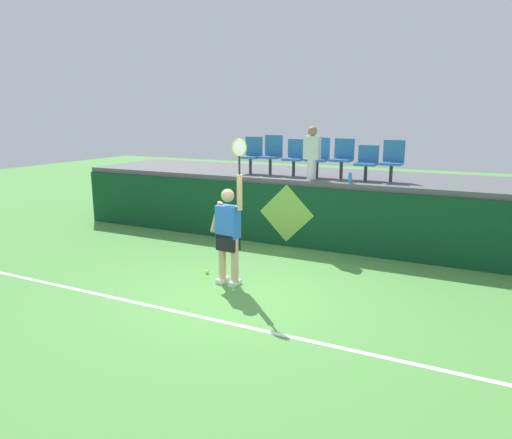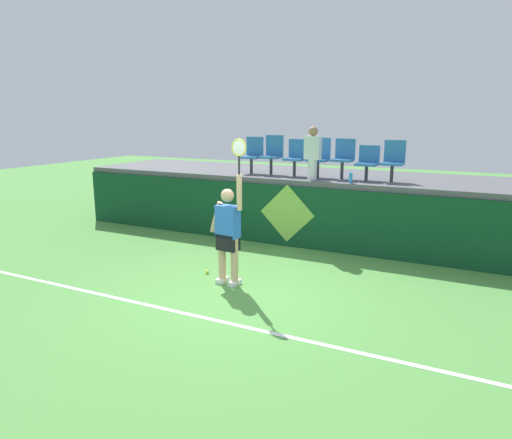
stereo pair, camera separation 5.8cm
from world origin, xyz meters
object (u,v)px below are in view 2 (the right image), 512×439
(spectator_0, at_px, (313,152))
(stadium_chair_6, at_px, (393,159))
(stadium_chair_4, at_px, (344,156))
(stadium_chair_3, at_px, (319,156))
(stadium_chair_5, at_px, (368,161))
(tennis_player, at_px, (228,232))
(stadium_chair_2, at_px, (296,156))
(stadium_chair_1, at_px, (273,153))
(tennis_ball, at_px, (207,272))
(stadium_chair_0, at_px, (253,153))
(water_bottle, at_px, (351,178))

(spectator_0, bearing_deg, stadium_chair_6, 14.59)
(stadium_chair_4, bearing_deg, stadium_chair_3, 179.61)
(stadium_chair_5, height_order, stadium_chair_6, stadium_chair_6)
(tennis_player, xyz_separation_m, stadium_chair_4, (0.91, 3.45, 1.03))
(tennis_player, bearing_deg, stadium_chair_2, 93.40)
(stadium_chair_4, distance_m, stadium_chair_6, 1.07)
(tennis_player, xyz_separation_m, stadium_chair_6, (1.98, 3.45, 1.01))
(tennis_player, xyz_separation_m, stadium_chair_5, (1.45, 3.44, 0.95))
(tennis_player, distance_m, stadium_chair_3, 3.62)
(stadium_chair_3, bearing_deg, stadium_chair_1, 179.95)
(tennis_ball, xyz_separation_m, stadium_chair_0, (-0.70, 3.18, 1.90))
(stadium_chair_1, bearing_deg, spectator_0, -20.32)
(tennis_player, bearing_deg, tennis_ball, 155.89)
(tennis_player, distance_m, spectator_0, 3.25)
(stadium_chair_1, xyz_separation_m, stadium_chair_4, (1.71, -0.00, -0.02))
(tennis_player, xyz_separation_m, stadium_chair_2, (-0.20, 3.45, 1.00))
(stadium_chair_6, bearing_deg, tennis_ball, -129.21)
(stadium_chair_3, relative_size, spectator_0, 0.77)
(stadium_chair_5, bearing_deg, stadium_chair_6, 0.98)
(stadium_chair_1, bearing_deg, tennis_player, -77.08)
(stadium_chair_2, height_order, spectator_0, spectator_0)
(tennis_ball, relative_size, water_bottle, 0.30)
(water_bottle, distance_m, stadium_chair_4, 0.80)
(stadium_chair_0, xyz_separation_m, stadium_chair_5, (2.76, -0.01, -0.07))
(stadium_chair_5, distance_m, stadium_chair_6, 0.53)
(stadium_chair_0, bearing_deg, stadium_chair_3, 0.05)
(tennis_player, relative_size, stadium_chair_0, 2.86)
(stadium_chair_6, relative_size, spectator_0, 0.76)
(stadium_chair_0, relative_size, stadium_chair_6, 1.00)
(tennis_player, distance_m, stadium_chair_2, 3.59)
(stadium_chair_0, bearing_deg, stadium_chair_6, 0.01)
(tennis_player, relative_size, stadium_chair_1, 2.71)
(stadium_chair_3, distance_m, spectator_0, 0.44)
(stadium_chair_4, bearing_deg, stadium_chair_2, -179.98)
(water_bottle, distance_m, stadium_chair_2, 1.63)
(tennis_player, bearing_deg, stadium_chair_5, 67.17)
(tennis_ball, height_order, stadium_chair_4, stadium_chair_4)
(tennis_ball, relative_size, spectator_0, 0.06)
(tennis_player, relative_size, stadium_chair_3, 2.82)
(stadium_chair_2, relative_size, stadium_chair_5, 1.13)
(tennis_ball, bearing_deg, stadium_chair_6, 50.79)
(tennis_player, distance_m, stadium_chair_0, 3.83)
(stadium_chair_1, height_order, stadium_chair_3, stadium_chair_1)
(tennis_player, bearing_deg, stadium_chair_4, 75.16)
(water_bottle, bearing_deg, stadium_chair_5, 72.80)
(water_bottle, height_order, stadium_chair_4, stadium_chair_4)
(stadium_chair_2, xyz_separation_m, stadium_chair_4, (1.12, 0.00, 0.03))
(tennis_ball, distance_m, stadium_chair_1, 3.72)
(stadium_chair_2, xyz_separation_m, stadium_chair_6, (2.18, 0.00, 0.01))
(tennis_ball, xyz_separation_m, stadium_chair_4, (1.53, 3.17, 1.91))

